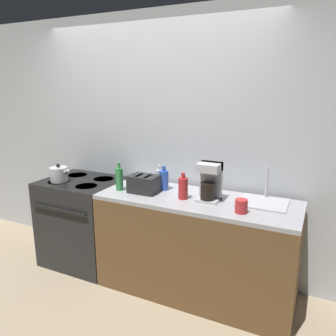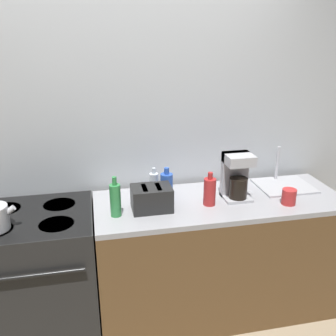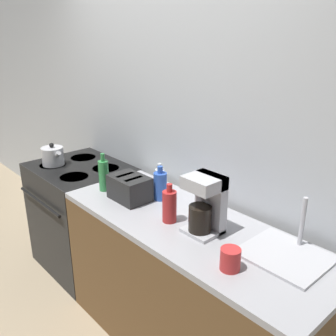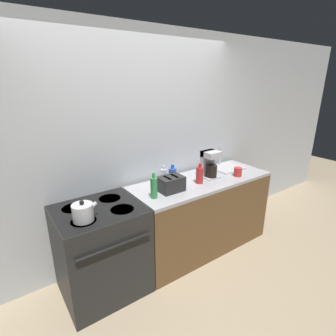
% 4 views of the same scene
% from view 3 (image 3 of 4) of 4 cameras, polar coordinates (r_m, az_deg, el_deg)
% --- Properties ---
extents(ground_plane, '(12.00, 12.00, 0.00)m').
position_cam_3_polar(ground_plane, '(2.98, -11.25, -21.73)').
color(ground_plane, tan).
extents(wall_back, '(8.00, 0.05, 2.60)m').
position_cam_3_polar(wall_back, '(2.74, 0.11, 6.00)').
color(wall_back, silver).
rests_on(wall_back, ground_plane).
extents(stove, '(0.80, 0.72, 0.92)m').
position_cam_3_polar(stove, '(3.33, -12.79, -7.04)').
color(stove, black).
rests_on(stove, ground_plane).
extents(counter_block, '(1.77, 0.66, 0.92)m').
position_cam_3_polar(counter_block, '(2.45, 3.10, -18.03)').
color(counter_block, brown).
rests_on(counter_block, ground_plane).
extents(kettle, '(0.22, 0.18, 0.19)m').
position_cam_3_polar(kettle, '(3.22, -17.14, 1.76)').
color(kettle, silver).
rests_on(kettle, stove).
extents(toaster, '(0.26, 0.19, 0.16)m').
position_cam_3_polar(toaster, '(2.46, -5.87, -3.04)').
color(toaster, black).
rests_on(toaster, counter_block).
extents(coffee_maker, '(0.19, 0.18, 0.33)m').
position_cam_3_polar(coffee_maker, '(2.05, 5.76, -5.40)').
color(coffee_maker, '#B7B7BC').
rests_on(coffee_maker, counter_block).
extents(sink_tray, '(0.40, 0.35, 0.28)m').
position_cam_3_polar(sink_tray, '(1.99, 17.56, -12.25)').
color(sink_tray, '#B7B7BC').
rests_on(sink_tray, counter_block).
extents(bottle_blue, '(0.09, 0.09, 0.23)m').
position_cam_3_polar(bottle_blue, '(2.45, -1.19, -2.69)').
color(bottle_blue, '#2D56B7').
rests_on(bottle_blue, counter_block).
extents(bottle_green, '(0.07, 0.07, 0.27)m').
position_cam_3_polar(bottle_green, '(2.62, -9.77, -1.06)').
color(bottle_green, '#338C47').
rests_on(bottle_green, counter_block).
extents(bottle_red, '(0.08, 0.08, 0.24)m').
position_cam_3_polar(bottle_red, '(2.17, 0.22, -5.79)').
color(bottle_red, '#B72828').
rests_on(bottle_red, counter_block).
extents(bottle_clear, '(0.06, 0.06, 0.21)m').
position_cam_3_polar(bottle_clear, '(2.55, -1.26, -1.95)').
color(bottle_clear, silver).
rests_on(bottle_clear, counter_block).
extents(cup_red, '(0.10, 0.10, 0.11)m').
position_cam_3_polar(cup_red, '(1.81, 9.47, -13.54)').
color(cup_red, red).
rests_on(cup_red, counter_block).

